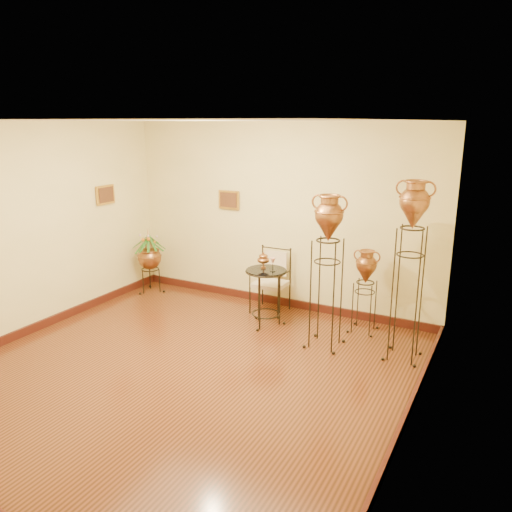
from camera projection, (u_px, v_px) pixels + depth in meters
The scene contains 8 objects.
ground at pixel (184, 371), 5.77m from camera, with size 5.00×5.00×0.00m, color brown.
room_shell at pixel (178, 224), 5.33m from camera, with size 5.02×5.02×2.81m.
amphora_tall at pixel (409, 270), 5.81m from camera, with size 0.55×0.55×2.19m.
amphora_mid at pixel (327, 271), 6.17m from camera, with size 0.54×0.54×1.98m.
amphora_short at pixel (365, 291), 6.73m from camera, with size 0.46×0.46×1.17m.
planter_urn at pixel (149, 255), 8.31m from camera, with size 0.74×0.74×1.14m.
armchair at pixel (270, 281), 7.46m from camera, with size 0.54×0.51×0.95m.
side_table at pixel (266, 296), 6.98m from camera, with size 0.65×0.65×1.03m.
Camera 1 is at (3.19, -4.22, 2.79)m, focal length 35.00 mm.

